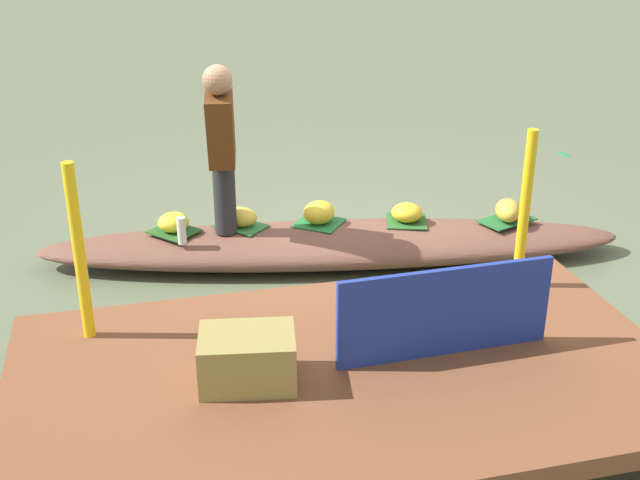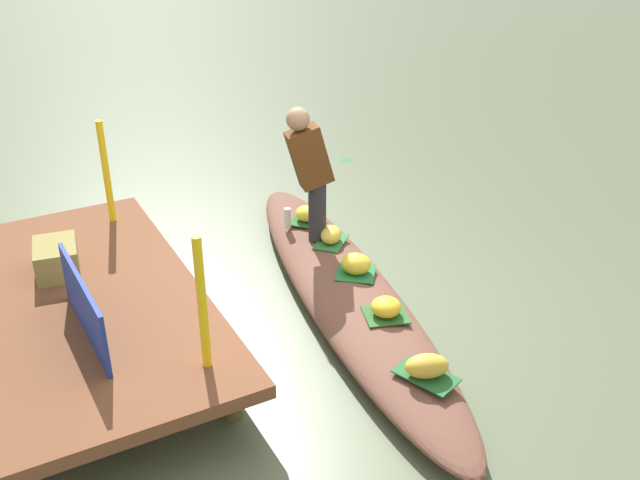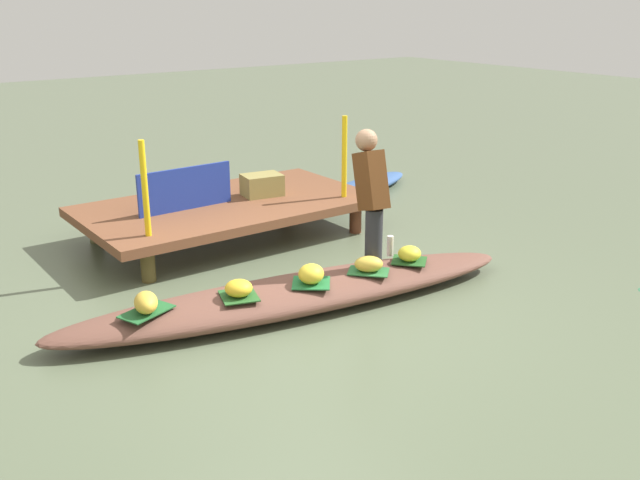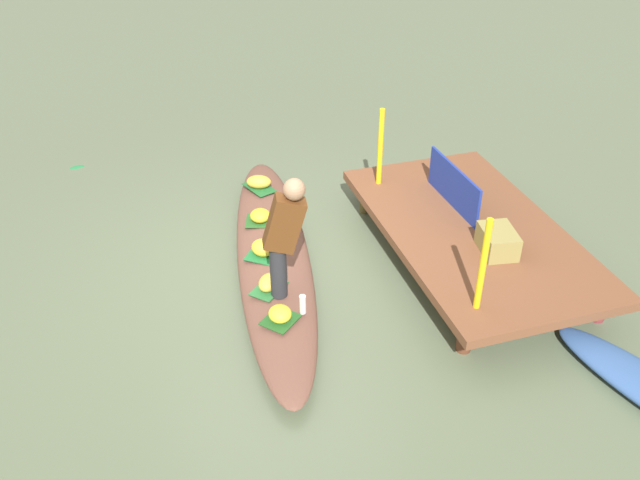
# 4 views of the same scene
# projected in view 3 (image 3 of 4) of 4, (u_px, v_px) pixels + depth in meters

# --- Properties ---
(canal_water) EXTENTS (40.00, 40.00, 0.00)m
(canal_water) POSITION_uv_depth(u_px,v_px,m) (296.00, 307.00, 6.32)
(canal_water) COLOR #58644A
(canal_water) RESTS_ON ground
(dock_platform) EXTENTS (3.20, 1.80, 0.42)m
(dock_platform) POSITION_uv_depth(u_px,v_px,m) (227.00, 207.00, 8.06)
(dock_platform) COLOR brown
(dock_platform) RESTS_ON ground
(vendor_boat) EXTENTS (4.39, 1.48, 0.25)m
(vendor_boat) POSITION_uv_depth(u_px,v_px,m) (296.00, 294.00, 6.28)
(vendor_boat) COLOR brown
(vendor_boat) RESTS_ON ground
(moored_boat) EXTENTS (2.24, 1.14, 0.18)m
(moored_boat) POSITION_uv_depth(u_px,v_px,m) (360.00, 188.00, 9.93)
(moored_boat) COLOR #365893
(moored_boat) RESTS_ON ground
(leaf_mat_0) EXTENTS (0.41, 0.42, 0.01)m
(leaf_mat_0) POSITION_uv_depth(u_px,v_px,m) (409.00, 261.00, 6.71)
(leaf_mat_0) COLOR #235521
(leaf_mat_0) RESTS_ON vendor_boat
(banana_bunch_0) EXTENTS (0.25, 0.24, 0.14)m
(banana_bunch_0) POSITION_uv_depth(u_px,v_px,m) (409.00, 254.00, 6.69)
(banana_bunch_0) COLOR yellow
(banana_bunch_0) RESTS_ON vendor_boat
(leaf_mat_1) EXTENTS (0.47, 0.37, 0.01)m
(leaf_mat_1) POSITION_uv_depth(u_px,v_px,m) (147.00, 312.00, 5.63)
(leaf_mat_1) COLOR #215E2C
(leaf_mat_1) RESTS_ON vendor_boat
(banana_bunch_1) EXTENTS (0.28, 0.34, 0.16)m
(banana_bunch_1) POSITION_uv_depth(u_px,v_px,m) (146.00, 302.00, 5.60)
(banana_bunch_1) COLOR gold
(banana_bunch_1) RESTS_ON vendor_boat
(leaf_mat_2) EXTENTS (0.42, 0.43, 0.01)m
(leaf_mat_2) POSITION_uv_depth(u_px,v_px,m) (369.00, 271.00, 6.45)
(leaf_mat_2) COLOR #2B6D36
(leaf_mat_2) RESTS_ON vendor_boat
(banana_bunch_2) EXTENTS (0.32, 0.30, 0.14)m
(banana_bunch_2) POSITION_uv_depth(u_px,v_px,m) (369.00, 264.00, 6.43)
(banana_bunch_2) COLOR gold
(banana_bunch_2) RESTS_ON vendor_boat
(leaf_mat_3) EXTENTS (0.38, 0.40, 0.01)m
(leaf_mat_3) POSITION_uv_depth(u_px,v_px,m) (239.00, 296.00, 5.92)
(leaf_mat_3) COLOR #275925
(leaf_mat_3) RESTS_ON vendor_boat
(banana_bunch_3) EXTENTS (0.30, 0.30, 0.14)m
(banana_bunch_3) POSITION_uv_depth(u_px,v_px,m) (239.00, 288.00, 5.90)
(banana_bunch_3) COLOR yellow
(banana_bunch_3) RESTS_ON vendor_boat
(leaf_mat_4) EXTENTS (0.45, 0.44, 0.01)m
(leaf_mat_4) POSITION_uv_depth(u_px,v_px,m) (311.00, 283.00, 6.19)
(leaf_mat_4) COLOR #216D35
(leaf_mat_4) RESTS_ON vendor_boat
(banana_bunch_4) EXTENTS (0.33, 0.33, 0.17)m
(banana_bunch_4) POSITION_uv_depth(u_px,v_px,m) (311.00, 274.00, 6.16)
(banana_bunch_4) COLOR yellow
(banana_bunch_4) RESTS_ON vendor_boat
(vendor_person) EXTENTS (0.25, 0.43, 1.25)m
(vendor_person) POSITION_uv_depth(u_px,v_px,m) (371.00, 191.00, 6.40)
(vendor_person) COLOR #28282D
(vendor_person) RESTS_ON vendor_boat
(water_bottle) EXTENTS (0.06, 0.06, 0.20)m
(water_bottle) POSITION_uv_depth(u_px,v_px,m) (390.00, 246.00, 6.83)
(water_bottle) COLOR silver
(water_bottle) RESTS_ON vendor_boat
(market_banner) EXTENTS (1.10, 0.06, 0.46)m
(market_banner) POSITION_uv_depth(u_px,v_px,m) (185.00, 189.00, 7.69)
(market_banner) COLOR navy
(market_banner) RESTS_ON dock_platform
(railing_post_west) EXTENTS (0.06, 0.06, 0.93)m
(railing_post_west) POSITION_uv_depth(u_px,v_px,m) (145.00, 189.00, 6.76)
(railing_post_west) COLOR yellow
(railing_post_west) RESTS_ON dock_platform
(railing_post_east) EXTENTS (0.06, 0.06, 0.93)m
(railing_post_east) POSITION_uv_depth(u_px,v_px,m) (344.00, 157.00, 8.10)
(railing_post_east) COLOR yellow
(railing_post_east) RESTS_ON dock_platform
(produce_crate) EXTENTS (0.49, 0.39, 0.25)m
(produce_crate) POSITION_uv_depth(u_px,v_px,m) (262.00, 185.00, 8.27)
(produce_crate) COLOR olive
(produce_crate) RESTS_ON dock_platform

